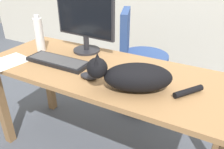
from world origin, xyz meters
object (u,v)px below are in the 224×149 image
at_px(keyboard, 58,61).
at_px(water_bottle, 39,34).
at_px(computer_mouse, 89,76).
at_px(monitor, 85,21).
at_px(cat, 134,76).
at_px(office_chair, 138,67).

relative_size(keyboard, water_bottle, 1.63).
bearing_deg(water_bottle, computer_mouse, -19.72).
distance_m(keyboard, computer_mouse, 0.31).
distance_m(monitor, water_bottle, 0.36).
xyz_separation_m(monitor, cat, (0.53, -0.34, -0.15)).
distance_m(office_chair, computer_mouse, 0.93).
distance_m(cat, computer_mouse, 0.28).
bearing_deg(cat, computer_mouse, -177.49).
bearing_deg(office_chair, keyboard, -109.58).
bearing_deg(keyboard, computer_mouse, -15.81).
bearing_deg(office_chair, cat, -70.63).
xyz_separation_m(keyboard, computer_mouse, (0.30, -0.09, 0.00)).
relative_size(monitor, water_bottle, 1.78).
bearing_deg(office_chair, water_bottle, -128.98).
relative_size(office_chair, computer_mouse, 8.67).
height_order(office_chair, cat, office_chair).
relative_size(cat, computer_mouse, 5.12).
xyz_separation_m(office_chair, monitor, (-0.23, -0.51, 0.53)).
distance_m(computer_mouse, water_bottle, 0.61).
bearing_deg(cat, office_chair, 109.37).
distance_m(office_chair, cat, 0.98).
height_order(office_chair, water_bottle, water_bottle).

